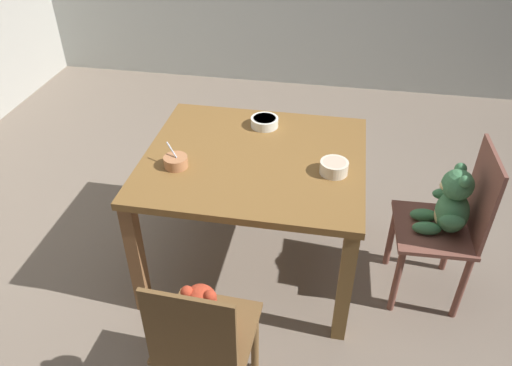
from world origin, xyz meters
TOP-DOWN VIEW (x-y plane):
  - ground_plane at (0.00, 0.00)m, footprint 5.20×5.20m
  - dining_table at (0.00, 0.00)m, footprint 1.13×1.01m
  - teddy_chair_near_front at (-0.03, -0.93)m, footprint 0.39×0.40m
  - teddy_chair_near_right at (1.00, -0.05)m, footprint 0.40×0.42m
  - porridge_bowl_terracotta_near_left at (-0.37, -0.16)m, footprint 0.12×0.12m
  - porridge_bowl_white_far_center at (-0.00, 0.32)m, footprint 0.15×0.15m
  - porridge_bowl_cream_near_right at (0.41, -0.08)m, footprint 0.14×0.14m

SIDE VIEW (x-z plane):
  - ground_plane at x=0.00m, z-range -0.04..0.00m
  - teddy_chair_near_front at x=-0.03m, z-range 0.09..0.94m
  - teddy_chair_near_right at x=1.00m, z-range 0.09..1.00m
  - dining_table at x=0.00m, z-range 0.26..1.00m
  - porridge_bowl_white_far_center at x=0.00m, z-range 0.73..0.79m
  - porridge_bowl_terracotta_near_left at x=-0.37m, z-range 0.70..0.82m
  - porridge_bowl_cream_near_right at x=0.41m, z-range 0.73..0.80m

